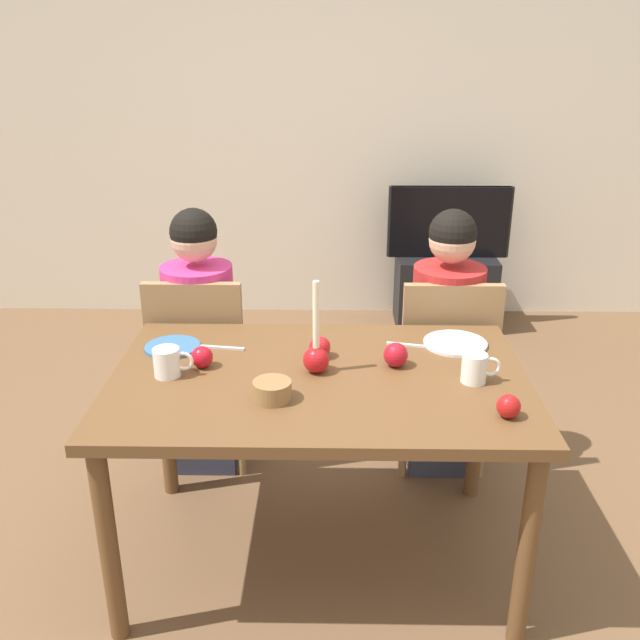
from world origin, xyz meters
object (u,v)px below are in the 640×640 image
object	(u,v)px
chair_left	(201,361)
tv_stand	(444,291)
person_right_child	(444,347)
dining_table	(319,397)
mug_left	(168,362)
mug_right	(475,368)
plate_left	(173,347)
candle_centerpiece	(316,354)
plate_right	(455,343)
apple_by_right_mug	(321,347)
person_left_child	(201,346)
chair_right	(445,363)
tv	(449,222)
bowl_walnuts	(272,391)
apple_near_candle	(202,357)
apple_by_left_plate	(396,355)
apple_far_edge	(509,406)

from	to	relation	value
chair_left	tv_stand	xyz separation A→B (m)	(1.32, 1.69, -0.27)
person_right_child	tv_stand	distance (m)	1.71
dining_table	tv_stand	world-z (taller)	dining_table
mug_left	mug_right	size ratio (longest dim) A/B	1.05
mug_left	plate_left	bearing A→B (deg)	99.07
candle_centerpiece	plate_right	size ratio (longest dim) A/B	1.39
mug_right	mug_left	bearing A→B (deg)	178.47
chair_left	apple_by_right_mug	xyz separation A→B (m)	(0.53, -0.46, 0.28)
person_left_child	mug_left	world-z (taller)	person_left_child
chair_left	candle_centerpiece	size ratio (longest dim) A/B	2.77
plate_left	chair_right	bearing A→B (deg)	20.40
dining_table	candle_centerpiece	distance (m)	0.15
tv_stand	apple_by_right_mug	bearing A→B (deg)	-110.20
dining_table	person_left_child	size ratio (longest dim) A/B	1.19
tv	apple_by_right_mug	distance (m)	2.30
dining_table	candle_centerpiece	xyz separation A→B (m)	(-0.01, 0.03, 0.15)
bowl_walnuts	apple_near_candle	bearing A→B (deg)	138.60
plate_left	bowl_walnuts	bearing A→B (deg)	-43.94
person_right_child	apple_by_right_mug	bearing A→B (deg)	-136.70
apple_by_left_plate	mug_left	bearing A→B (deg)	-173.53
tv_stand	apple_near_candle	bearing A→B (deg)	-118.15
mug_right	bowl_walnuts	distance (m)	0.67
mug_right	bowl_walnuts	xyz separation A→B (m)	(-0.66, -0.13, -0.02)
person_right_child	bowl_walnuts	size ratio (longest dim) A/B	9.60
person_left_child	apple_by_right_mug	size ratio (longest dim) A/B	15.19
tv	mug_right	world-z (taller)	tv
chair_left	person_left_child	bearing A→B (deg)	90.00
mug_right	person_left_child	bearing A→B (deg)	146.76
dining_table	mug_left	distance (m)	0.52
dining_table	apple_by_right_mug	distance (m)	0.19
person_right_child	apple_by_right_mug	distance (m)	0.75
tv_stand	plate_right	bearing A→B (deg)	-98.31
plate_left	apple_by_left_plate	bearing A→B (deg)	-9.49
person_left_child	apple_by_left_plate	world-z (taller)	person_left_child
chair_right	apple_by_right_mug	size ratio (longest dim) A/B	11.66
apple_by_left_plate	person_left_child	bearing A→B (deg)	144.27
tv	apple_near_candle	bearing A→B (deg)	-118.14
chair_left	person_left_child	size ratio (longest dim) A/B	0.77
tv_stand	bowl_walnuts	bearing A→B (deg)	-110.83
tv	candle_centerpiece	world-z (taller)	candle_centerpiece
plate_right	apple_far_edge	bearing A→B (deg)	-82.54
person_left_child	candle_centerpiece	size ratio (longest dim) A/B	3.61
chair_right	person_left_child	world-z (taller)	person_left_child
plate_left	mug_left	size ratio (longest dim) A/B	1.49
plate_left	bowl_walnuts	xyz separation A→B (m)	(0.40, -0.38, 0.03)
chair_right	mug_right	distance (m)	0.71
plate_left	mug_right	distance (m)	1.08
person_right_child	plate_left	xyz separation A→B (m)	(-1.07, -0.43, 0.19)
mug_left	person_left_child	bearing A→B (deg)	91.50
candle_centerpiece	apple_far_edge	size ratio (longest dim) A/B	4.50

